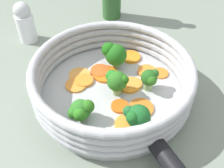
# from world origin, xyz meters

# --- Properties ---
(ground_plane) EXTENTS (4.00, 4.00, 0.00)m
(ground_plane) POSITION_xyz_m (0.00, 0.00, 0.00)
(ground_plane) COLOR gray
(skillet) EXTENTS (0.27, 0.27, 0.02)m
(skillet) POSITION_xyz_m (0.00, 0.00, 0.01)
(skillet) COLOR #B2B5B7
(skillet) RESTS_ON ground_plane
(skillet_rim_wall) EXTENTS (0.28, 0.28, 0.06)m
(skillet_rim_wall) POSITION_xyz_m (0.00, 0.00, 0.05)
(skillet_rim_wall) COLOR #B8B8BF
(skillet_rim_wall) RESTS_ON skillet
(skillet_rivet_left) EXTENTS (0.01, 0.01, 0.01)m
(skillet_rivet_left) POSITION_xyz_m (-0.13, 0.02, 0.02)
(skillet_rivet_left) COLOR #B2B7B9
(skillet_rivet_left) RESTS_ON skillet
(skillet_rivet_right) EXTENTS (0.01, 0.01, 0.01)m
(skillet_rivet_right) POSITION_xyz_m (-0.11, -0.06, 0.02)
(skillet_rivet_right) COLOR #B0B0B9
(skillet_rivet_right) RESTS_ON skillet
(carrot_slice_0) EXTENTS (0.04, 0.04, 0.00)m
(carrot_slice_0) POSITION_xyz_m (0.01, -0.10, 0.02)
(carrot_slice_0) COLOR orange
(carrot_slice_0) RESTS_ON skillet
(carrot_slice_1) EXTENTS (0.05, 0.05, 0.00)m
(carrot_slice_1) POSITION_xyz_m (-0.06, -0.03, 0.02)
(carrot_slice_1) COLOR orange
(carrot_slice_1) RESTS_ON skillet
(carrot_slice_2) EXTENTS (0.06, 0.06, 0.00)m
(carrot_slice_2) POSITION_xyz_m (-0.08, -0.00, 0.02)
(carrot_slice_2) COLOR orange
(carrot_slice_2) RESTS_ON skillet
(carrot_slice_3) EXTENTS (0.06, 0.06, 0.00)m
(carrot_slice_3) POSITION_xyz_m (0.04, -0.00, 0.02)
(carrot_slice_3) COLOR orange
(carrot_slice_3) RESTS_ON skillet
(carrot_slice_4) EXTENTS (0.05, 0.05, 0.01)m
(carrot_slice_4) POSITION_xyz_m (0.08, -0.07, 0.02)
(carrot_slice_4) COLOR orange
(carrot_slice_4) RESTS_ON skillet
(carrot_slice_5) EXTENTS (0.04, 0.04, 0.00)m
(carrot_slice_5) POSITION_xyz_m (-0.00, -0.03, 0.02)
(carrot_slice_5) COLOR orange
(carrot_slice_5) RESTS_ON skillet
(carrot_slice_6) EXTENTS (0.03, 0.03, 0.01)m
(carrot_slice_6) POSITION_xyz_m (0.00, -0.04, 0.02)
(carrot_slice_6) COLOR orange
(carrot_slice_6) RESTS_ON skillet
(carrot_slice_7) EXTENTS (0.05, 0.05, 0.00)m
(carrot_slice_7) POSITION_xyz_m (0.03, 0.06, 0.02)
(carrot_slice_7) COLOR orange
(carrot_slice_7) RESTS_ON skillet
(carrot_slice_8) EXTENTS (0.05, 0.05, 0.01)m
(carrot_slice_8) POSITION_xyz_m (0.04, 0.04, 0.02)
(carrot_slice_8) COLOR orange
(carrot_slice_8) RESTS_ON skillet
(carrot_slice_9) EXTENTS (0.04, 0.04, 0.00)m
(carrot_slice_9) POSITION_xyz_m (-0.04, 0.00, 0.02)
(carrot_slice_9) COLOR #D95D15
(carrot_slice_9) RESTS_ON skillet
(carrot_slice_10) EXTENTS (0.04, 0.04, 0.01)m
(carrot_slice_10) POSITION_xyz_m (0.05, 0.01, 0.02)
(carrot_slice_10) COLOR #DF5C22
(carrot_slice_10) RESTS_ON skillet
(carrot_slice_11) EXTENTS (0.05, 0.05, 0.01)m
(carrot_slice_11) POSITION_xyz_m (0.02, -0.08, 0.02)
(carrot_slice_11) COLOR orange
(carrot_slice_11) RESTS_ON skillet
(carrot_slice_12) EXTENTS (0.04, 0.04, 0.00)m
(carrot_slice_12) POSITION_xyz_m (0.06, 0.05, 0.02)
(carrot_slice_12) COLOR #EC9A41
(carrot_slice_12) RESTS_ON skillet
(broccoli_floret_0) EXTENTS (0.03, 0.03, 0.04)m
(broccoli_floret_0) POSITION_xyz_m (-0.02, -0.06, 0.04)
(broccoli_floret_0) COLOR #8CAB6C
(broccoli_floret_0) RESTS_ON skillet
(broccoli_floret_1) EXTENTS (0.04, 0.04, 0.04)m
(broccoli_floret_1) POSITION_xyz_m (-0.05, 0.07, 0.04)
(broccoli_floret_1) COLOR #7B9F52
(broccoli_floret_1) RESTS_ON skillet
(broccoli_floret_2) EXTENTS (0.04, 0.04, 0.05)m
(broccoli_floret_2) POSITION_xyz_m (-0.09, -0.01, 0.04)
(broccoli_floret_2) COLOR #83B25F
(broccoli_floret_2) RESTS_ON skillet
(broccoli_floret_3) EXTENTS (0.04, 0.04, 0.05)m
(broccoli_floret_3) POSITION_xyz_m (-0.01, -0.01, 0.05)
(broccoli_floret_3) COLOR #8DA867
(broccoli_floret_3) RESTS_ON skillet
(broccoli_floret_4) EXTENTS (0.05, 0.05, 0.05)m
(broccoli_floret_4) POSITION_xyz_m (0.06, -0.02, 0.05)
(broccoli_floret_4) COLOR #7A985B
(broccoli_floret_4) RESTS_ON skillet
(salt_shaker) EXTENTS (0.04, 0.04, 0.09)m
(salt_shaker) POSITION_xyz_m (0.23, 0.13, 0.05)
(salt_shaker) COLOR white
(salt_shaker) RESTS_ON ground_plane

